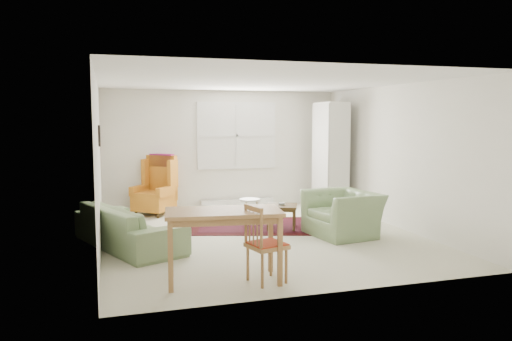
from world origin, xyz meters
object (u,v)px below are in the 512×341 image
object	(u,v)px
sofa	(128,218)
stool	(250,212)
armchair	(343,209)
wingback_chair	(154,185)
desk_chair	(267,243)
cabinet	(331,157)
coffee_table	(282,217)
desk	(224,246)

from	to	relation	value
sofa	stool	size ratio (longest dim) A/B	4.39
armchair	wingback_chair	size ratio (longest dim) A/B	0.93
wingback_chair	stool	size ratio (longest dim) A/B	2.45
armchair	desk_chair	world-z (taller)	desk_chair
cabinet	sofa	bearing A→B (deg)	-153.52
sofa	coffee_table	world-z (taller)	sofa
sofa	coffee_table	xyz separation A→B (m)	(2.60, 0.49, -0.22)
desk_chair	cabinet	bearing A→B (deg)	-48.25
desk	desk_chair	distance (m)	0.51
desk	wingback_chair	bearing A→B (deg)	95.38
coffee_table	cabinet	xyz separation A→B (m)	(1.60, 1.45, 0.91)
coffee_table	stool	bearing A→B (deg)	137.23
armchair	coffee_table	xyz separation A→B (m)	(-0.80, 0.74, -0.22)
sofa	stool	world-z (taller)	sofa
coffee_table	cabinet	bearing A→B (deg)	42.14
sofa	desk	bearing A→B (deg)	-176.13
cabinet	desk_chair	xyz separation A→B (m)	(-2.72, -4.06, -0.66)
armchair	stool	bearing A→B (deg)	-141.73
armchair	wingback_chair	distance (m)	3.88
stool	desk_chair	world-z (taller)	desk_chair
coffee_table	wingback_chair	bearing A→B (deg)	136.15
wingback_chair	coffee_table	size ratio (longest dim) A/B	2.31
sofa	cabinet	bearing A→B (deg)	-88.63
armchair	desk	xyz separation A→B (m)	(-2.39, -1.70, -0.01)
desk	stool	bearing A→B (deg)	68.26
desk_chair	stool	bearing A→B (deg)	-26.81
stool	desk	xyz separation A→B (m)	(-1.14, -2.86, 0.18)
sofa	desk	distance (m)	2.20
desk	desk_chair	bearing A→B (deg)	-20.01
stool	desk_chair	bearing A→B (deg)	-102.34
armchair	coffee_table	size ratio (longest dim) A/B	2.14
sofa	desk	xyz separation A→B (m)	(1.00, -1.95, -0.01)
armchair	wingback_chair	world-z (taller)	wingback_chair
wingback_chair	desk	bearing A→B (deg)	-45.72
sofa	cabinet	world-z (taller)	cabinet
coffee_table	stool	world-z (taller)	stool
wingback_chair	desk_chair	size ratio (longest dim) A/B	1.30
coffee_table	stool	distance (m)	0.62
cabinet	desk_chair	distance (m)	4.93
armchair	desk_chair	xyz separation A→B (m)	(-1.92, -1.87, 0.03)
desk	desk_chair	size ratio (longest dim) A/B	1.46
wingback_chair	desk_chair	xyz separation A→B (m)	(0.89, -4.55, -0.14)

